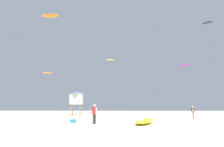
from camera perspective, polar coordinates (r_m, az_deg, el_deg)
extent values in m
plane|color=beige|center=(14.44, -2.76, -15.06)|extent=(120.00, 120.00, 0.00)
cylinder|color=#2D2D33|center=(19.81, -4.95, -12.07)|extent=(0.16, 0.16, 0.86)
cylinder|color=#2D2D33|center=(19.66, -4.57, -12.10)|extent=(0.16, 0.16, 0.86)
cylinder|color=#B21E23|center=(19.70, -4.73, -9.90)|extent=(0.39, 0.39, 0.65)
cylinder|color=beige|center=(19.88, -5.17, -9.96)|extent=(0.11, 0.11, 0.59)
cylinder|color=beige|center=(19.53, -4.28, -9.99)|extent=(0.11, 0.11, 0.59)
sphere|color=beige|center=(19.70, -4.71, -8.61)|extent=(0.23, 0.23, 0.23)
cylinder|color=#B21E23|center=(30.04, 20.94, -10.48)|extent=(0.14, 0.14, 0.77)
cylinder|color=#B21E23|center=(29.87, 20.94, -10.50)|extent=(0.14, 0.14, 0.77)
cylinder|color=black|center=(29.93, 20.87, -9.20)|extent=(0.35, 0.35, 0.58)
cylinder|color=beige|center=(30.14, 20.87, -9.24)|extent=(0.10, 0.10, 0.53)
cylinder|color=beige|center=(29.73, 20.87, -9.25)|extent=(0.10, 0.10, 0.53)
sphere|color=beige|center=(29.93, 20.83, -8.44)|extent=(0.21, 0.21, 0.21)
ellipsoid|color=yellow|center=(19.83, 8.72, -12.48)|extent=(2.65, 5.02, 0.58)
cylinder|color=white|center=(19.82, 8.71, -11.86)|extent=(1.42, 4.33, 0.21)
cylinder|color=#8C704C|center=(38.32, -8.21, -9.62)|extent=(0.14, 0.14, 1.90)
cylinder|color=#8C704C|center=(36.85, -8.63, -9.65)|extent=(0.14, 0.14, 1.90)
cylinder|color=#8C704C|center=(38.62, -10.43, -9.56)|extent=(0.14, 0.14, 1.90)
cylinder|color=#8C704C|center=(37.15, -10.94, -9.59)|extent=(0.14, 0.14, 1.90)
cube|color=beige|center=(37.74, -9.48, -6.87)|extent=(2.00, 2.00, 1.70)
pyramid|color=slate|center=(37.79, -9.44, -5.17)|extent=(2.30, 2.30, 0.55)
cube|color=white|center=(24.61, 17.99, -11.67)|extent=(0.56, 0.36, 0.32)
cube|color=blue|center=(21.56, -10.40, -12.41)|extent=(0.56, 0.36, 0.32)
ellipsoid|color=yellow|center=(52.73, -0.50, 3.71)|extent=(2.11, 0.88, 0.35)
ellipsoid|color=orange|center=(55.74, -16.97, 0.11)|extent=(2.58, 2.42, 0.35)
cylinder|color=orange|center=(55.76, -16.96, 0.23)|extent=(1.97, 1.77, 0.12)
ellipsoid|color=orange|center=(46.40, -16.32, 14.66)|extent=(3.68, 1.19, 0.66)
cylinder|color=orange|center=(46.47, -16.32, 14.85)|extent=(3.36, 0.26, 0.16)
ellipsoid|color=#2D2D33|center=(52.32, 24.26, 12.36)|extent=(2.25, 1.74, 0.49)
ellipsoid|color=purple|center=(58.33, 18.89, 2.12)|extent=(3.65, 3.39, 0.56)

